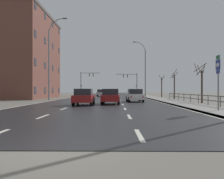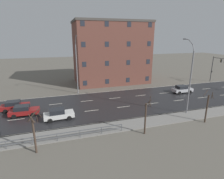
{
  "view_description": "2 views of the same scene",
  "coord_description": "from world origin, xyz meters",
  "px_view_note": "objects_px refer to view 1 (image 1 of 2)",
  "views": [
    {
      "loc": [
        1.55,
        -5.81,
        1.46
      ],
      "look_at": [
        0.75,
        66.22,
        1.57
      ],
      "focal_mm": 39.33,
      "sensor_mm": 36.0,
      "label": 1
    },
    {
      "loc": [
        28.63,
        24.17,
        11.27
      ],
      "look_at": [
        0.0,
        33.09,
        2.49
      ],
      "focal_mm": 29.09,
      "sensor_mm": 36.0,
      "label": 2
    }
  ],
  "objects_px": {
    "car_mid_centre": "(101,93)",
    "car_near_right": "(135,95)",
    "car_near_left": "(111,96)",
    "street_lamp_midground": "(145,70)",
    "traffic_signal_left": "(85,79)",
    "car_far_right": "(84,97)",
    "traffic_signal_right": "(132,80)",
    "brick_building": "(19,56)",
    "street_lamp_left_bank": "(50,60)",
    "highway_sign": "(218,75)"
  },
  "relations": [
    {
      "from": "traffic_signal_left",
      "to": "brick_building",
      "type": "height_order",
      "value": "brick_building"
    },
    {
      "from": "street_lamp_left_bank",
      "to": "car_far_right",
      "type": "bearing_deg",
      "value": -60.35
    },
    {
      "from": "street_lamp_midground",
      "to": "traffic_signal_left",
      "type": "xyz_separation_m",
      "value": [
        -14.06,
        19.87,
        -0.96
      ]
    },
    {
      "from": "street_lamp_left_bank",
      "to": "street_lamp_midground",
      "type": "bearing_deg",
      "value": 44.27
    },
    {
      "from": "street_lamp_left_bank",
      "to": "traffic_signal_left",
      "type": "bearing_deg",
      "value": 88.63
    },
    {
      "from": "car_far_right",
      "to": "car_near_right",
      "type": "distance_m",
      "value": 8.43
    },
    {
      "from": "highway_sign",
      "to": "car_near_left",
      "type": "distance_m",
      "value": 11.41
    },
    {
      "from": "car_near_left",
      "to": "car_far_right",
      "type": "bearing_deg",
      "value": -145.4
    },
    {
      "from": "street_lamp_left_bank",
      "to": "car_near_left",
      "type": "height_order",
      "value": "street_lamp_left_bank"
    },
    {
      "from": "traffic_signal_right",
      "to": "traffic_signal_left",
      "type": "height_order",
      "value": "traffic_signal_left"
    },
    {
      "from": "traffic_signal_right",
      "to": "street_lamp_left_bank",
      "type": "bearing_deg",
      "value": -110.91
    },
    {
      "from": "traffic_signal_right",
      "to": "car_far_right",
      "type": "relative_size",
      "value": 1.51
    },
    {
      "from": "car_near_left",
      "to": "brick_building",
      "type": "distance_m",
      "value": 25.81
    },
    {
      "from": "street_lamp_midground",
      "to": "traffic_signal_left",
      "type": "distance_m",
      "value": 24.36
    },
    {
      "from": "car_mid_centre",
      "to": "car_near_right",
      "type": "height_order",
      "value": "same"
    },
    {
      "from": "street_lamp_left_bank",
      "to": "brick_building",
      "type": "xyz_separation_m",
      "value": [
        -8.1,
        9.53,
        1.85
      ]
    },
    {
      "from": "street_lamp_midground",
      "to": "traffic_signal_left",
      "type": "relative_size",
      "value": 1.71
    },
    {
      "from": "car_mid_centre",
      "to": "street_lamp_midground",
      "type": "bearing_deg",
      "value": -33.56
    },
    {
      "from": "car_near_left",
      "to": "car_mid_centre",
      "type": "bearing_deg",
      "value": 96.6
    },
    {
      "from": "traffic_signal_right",
      "to": "car_near_left",
      "type": "bearing_deg",
      "value": -96.62
    },
    {
      "from": "car_far_right",
      "to": "brick_building",
      "type": "distance_m",
      "value": 25.53
    },
    {
      "from": "street_lamp_left_bank",
      "to": "traffic_signal_right",
      "type": "distance_m",
      "value": 38.79
    },
    {
      "from": "highway_sign",
      "to": "traffic_signal_left",
      "type": "height_order",
      "value": "traffic_signal_left"
    },
    {
      "from": "car_mid_centre",
      "to": "car_near_right",
      "type": "xyz_separation_m",
      "value": [
        5.44,
        -24.81,
        0.0
      ]
    },
    {
      "from": "street_lamp_left_bank",
      "to": "car_far_right",
      "type": "xyz_separation_m",
      "value": [
        6.06,
        -10.64,
        -4.81
      ]
    },
    {
      "from": "car_far_right",
      "to": "car_mid_centre",
      "type": "distance_m",
      "value": 31.32
    },
    {
      "from": "traffic_signal_right",
      "to": "car_near_left",
      "type": "xyz_separation_m",
      "value": [
        -5.25,
        -45.21,
        -3.52
      ]
    },
    {
      "from": "street_lamp_left_bank",
      "to": "car_mid_centre",
      "type": "height_order",
      "value": "street_lamp_left_bank"
    },
    {
      "from": "traffic_signal_right",
      "to": "car_near_right",
      "type": "height_order",
      "value": "traffic_signal_right"
    },
    {
      "from": "traffic_signal_right",
      "to": "brick_building",
      "type": "xyz_separation_m",
      "value": [
        -21.94,
        -26.69,
        3.15
      ]
    },
    {
      "from": "street_lamp_midground",
      "to": "car_near_right",
      "type": "xyz_separation_m",
      "value": [
        -3.46,
        -18.64,
        -4.58
      ]
    },
    {
      "from": "street_lamp_left_bank",
      "to": "car_far_right",
      "type": "distance_m",
      "value": 13.15
    },
    {
      "from": "traffic_signal_left",
      "to": "car_far_right",
      "type": "xyz_separation_m",
      "value": [
        5.23,
        -45.02,
        -3.62
      ]
    },
    {
      "from": "traffic_signal_right",
      "to": "street_lamp_midground",
      "type": "bearing_deg",
      "value": -87.24
    },
    {
      "from": "traffic_signal_left",
      "to": "car_mid_centre",
      "type": "distance_m",
      "value": 15.08
    },
    {
      "from": "car_far_right",
      "to": "car_near_right",
      "type": "xyz_separation_m",
      "value": [
        5.37,
        6.5,
        0.0
      ]
    },
    {
      "from": "highway_sign",
      "to": "car_near_left",
      "type": "xyz_separation_m",
      "value": [
        -7.25,
        8.66,
        -1.61
      ]
    },
    {
      "from": "car_far_right",
      "to": "traffic_signal_left",
      "type": "bearing_deg",
      "value": 96.38
    },
    {
      "from": "street_lamp_left_bank",
      "to": "car_far_right",
      "type": "relative_size",
      "value": 2.8
    },
    {
      "from": "brick_building",
      "to": "traffic_signal_right",
      "type": "bearing_deg",
      "value": 50.58
    },
    {
      "from": "highway_sign",
      "to": "car_mid_centre",
      "type": "height_order",
      "value": "highway_sign"
    },
    {
      "from": "street_lamp_midground",
      "to": "brick_building",
      "type": "bearing_deg",
      "value": -167.77
    },
    {
      "from": "traffic_signal_right",
      "to": "brick_building",
      "type": "distance_m",
      "value": 34.7
    },
    {
      "from": "traffic_signal_left",
      "to": "car_near_right",
      "type": "bearing_deg",
      "value": -74.61
    },
    {
      "from": "street_lamp_midground",
      "to": "car_far_right",
      "type": "bearing_deg",
      "value": -109.35
    },
    {
      "from": "car_near_left",
      "to": "car_mid_centre",
      "type": "xyz_separation_m",
      "value": [
        -2.6,
        29.68,
        0.0
      ]
    },
    {
      "from": "street_lamp_midground",
      "to": "car_near_left",
      "type": "xyz_separation_m",
      "value": [
        -6.3,
        -23.5,
        -4.58
      ]
    },
    {
      "from": "street_lamp_left_bank",
      "to": "highway_sign",
      "type": "xyz_separation_m",
      "value": [
        15.83,
        -17.65,
        -3.2
      ]
    },
    {
      "from": "car_mid_centre",
      "to": "brick_building",
      "type": "xyz_separation_m",
      "value": [
        -14.09,
        -11.15,
        6.67
      ]
    },
    {
      "from": "highway_sign",
      "to": "brick_building",
      "type": "xyz_separation_m",
      "value": [
        -23.94,
        27.18,
        5.05
      ]
    }
  ]
}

